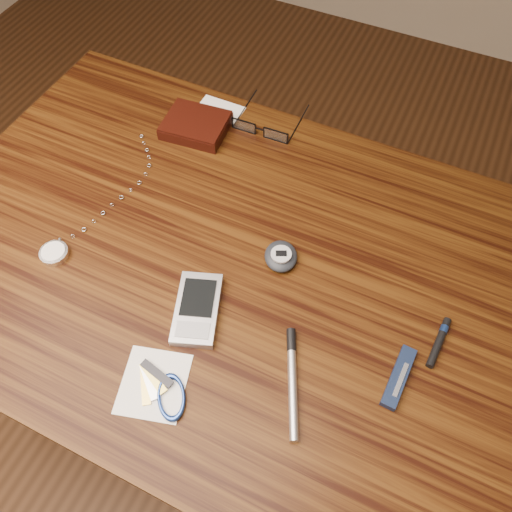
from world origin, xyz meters
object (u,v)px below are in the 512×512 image
object	(u,v)px
eyeglasses	(261,129)
pocket_watch	(59,249)
desk	(222,284)
wallet_and_card	(196,125)
pedometer	(281,256)
notepad_keys	(162,390)
pocket_knife	(399,377)
silver_pen	(292,373)
pda_phone	(197,309)

from	to	relation	value
eyeglasses	pocket_watch	world-z (taller)	eyeglasses
desk	eyeglasses	size ratio (longest dim) A/B	8.15
wallet_and_card	pedometer	xyz separation A→B (m)	(0.26, -0.20, -0.00)
notepad_keys	pedometer	bearing A→B (deg)	77.10
notepad_keys	pocket_knife	size ratio (longest dim) A/B	1.34
pocket_watch	notepad_keys	world-z (taller)	pocket_watch
pedometer	pocket_knife	xyz separation A→B (m)	(0.23, -0.11, -0.00)
desk	silver_pen	size ratio (longest dim) A/B	6.79
wallet_and_card	eyeglasses	xyz separation A→B (m)	(0.12, 0.04, -0.00)
eyeglasses	pedometer	world-z (taller)	same
wallet_and_card	notepad_keys	world-z (taller)	wallet_and_card
desk	pocket_watch	size ratio (longest dim) A/B	3.17
desk	pda_phone	world-z (taller)	pda_phone
pedometer	pocket_watch	bearing A→B (deg)	-157.56
pedometer	silver_pen	xyz separation A→B (m)	(0.09, -0.17, -0.00)
pedometer	notepad_keys	xyz separation A→B (m)	(-0.06, -0.26, -0.01)
desk	pedometer	xyz separation A→B (m)	(0.10, 0.03, 0.11)
pda_phone	pedometer	distance (m)	0.16
eyeglasses	notepad_keys	world-z (taller)	eyeglasses
pocket_knife	pda_phone	bearing A→B (deg)	-174.77
notepad_keys	wallet_and_card	bearing A→B (deg)	113.65
pocket_watch	pda_phone	bearing A→B (deg)	-0.16
desk	notepad_keys	distance (m)	0.26
wallet_and_card	notepad_keys	size ratio (longest dim) A/B	1.19
eyeglasses	pda_phone	size ratio (longest dim) A/B	0.93
wallet_and_card	pda_phone	size ratio (longest dim) A/B	1.15
eyeglasses	pocket_knife	distance (m)	0.52
notepad_keys	silver_pen	size ratio (longest dim) A/B	0.86
pda_phone	eyeglasses	bearing A→B (deg)	100.82
desk	pda_phone	xyz separation A→B (m)	(0.02, -0.11, 0.11)
desk	eyeglasses	bearing A→B (deg)	100.63
pda_phone	notepad_keys	size ratio (longest dim) A/B	1.04
desk	pda_phone	size ratio (longest dim) A/B	7.59
desk	wallet_and_card	size ratio (longest dim) A/B	6.62
desk	pda_phone	bearing A→B (deg)	-78.70
pocket_knife	silver_pen	size ratio (longest dim) A/B	0.64
eyeglasses	silver_pen	distance (m)	0.48
wallet_and_card	pda_phone	bearing A→B (deg)	-60.93
eyeglasses	pda_phone	bearing A→B (deg)	-79.18
eyeglasses	silver_pen	bearing A→B (deg)	-59.92
notepad_keys	eyeglasses	bearing A→B (deg)	99.85
pocket_knife	silver_pen	distance (m)	0.15
wallet_and_card	silver_pen	xyz separation A→B (m)	(0.36, -0.37, -0.01)
wallet_and_card	pocket_knife	distance (m)	0.58
desk	eyeglasses	world-z (taller)	eyeglasses
desk	notepad_keys	size ratio (longest dim) A/B	7.89
eyeglasses	pedometer	xyz separation A→B (m)	(0.15, -0.25, -0.00)
pocket_knife	silver_pen	world-z (taller)	same
desk	silver_pen	world-z (taller)	silver_pen
wallet_and_card	eyeglasses	bearing A→B (deg)	20.84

